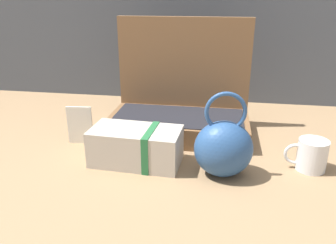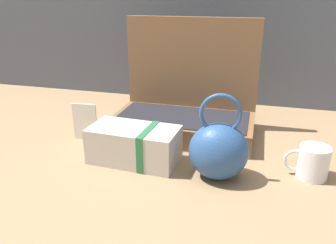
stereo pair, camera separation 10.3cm
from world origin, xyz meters
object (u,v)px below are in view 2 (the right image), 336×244
at_px(coffee_mug, 312,162).
at_px(teal_pouch_handbag, 218,150).
at_px(cream_toiletry_bag, 135,145).
at_px(info_card_left, 85,122).
at_px(open_suitcase, 186,107).

bearing_deg(coffee_mug, teal_pouch_handbag, -164.03).
bearing_deg(cream_toiletry_bag, info_card_left, 154.51).
bearing_deg(teal_pouch_handbag, coffee_mug, 15.97).
height_order(open_suitcase, cream_toiletry_bag, open_suitcase).
distance_m(teal_pouch_handbag, info_card_left, 0.49).
distance_m(teal_pouch_handbag, coffee_mug, 0.26).
xyz_separation_m(teal_pouch_handbag, cream_toiletry_bag, (-0.25, 0.03, -0.03)).
distance_m(open_suitcase, info_card_left, 0.35).
height_order(cream_toiletry_bag, info_card_left, info_card_left).
distance_m(open_suitcase, teal_pouch_handbag, 0.34).
height_order(teal_pouch_handbag, cream_toiletry_bag, teal_pouch_handbag).
bearing_deg(cream_toiletry_bag, open_suitcase, 70.73).
relative_size(open_suitcase, coffee_mug, 4.07).
distance_m(cream_toiletry_bag, coffee_mug, 0.50).
distance_m(open_suitcase, coffee_mug, 0.46).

